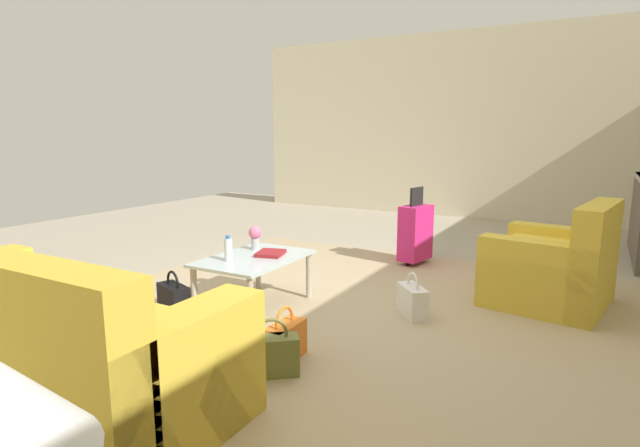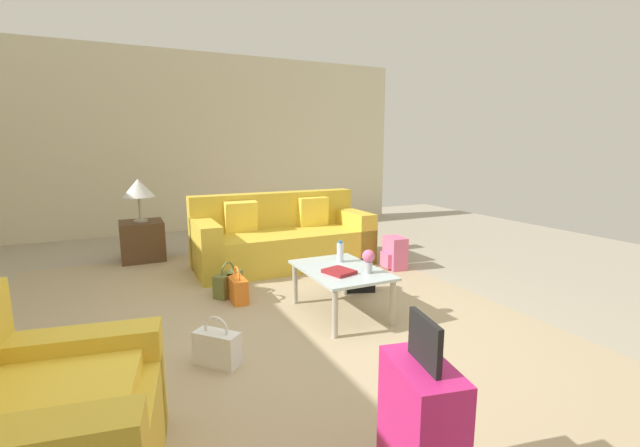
{
  "view_description": "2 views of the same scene",
  "coord_description": "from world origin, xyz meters",
  "px_view_note": "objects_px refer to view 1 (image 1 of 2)",
  "views": [
    {
      "loc": [
        3.59,
        1.91,
        1.42
      ],
      "look_at": [
        0.82,
        0.35,
        0.85
      ],
      "focal_mm": 28.0,
      "sensor_mm": 36.0,
      "label": 1
    },
    {
      "loc": [
        -2.84,
        1.25,
        1.51
      ],
      "look_at": [
        0.66,
        -0.42,
        0.8
      ],
      "focal_mm": 24.0,
      "sensor_mm": 36.0,
      "label": 2
    }
  ],
  "objects_px": {
    "armchair": "(557,270)",
    "coffee_table_book": "(270,253)",
    "couch": "(32,349)",
    "handbag_orange": "(285,341)",
    "water_bottle": "(228,249)",
    "handbag_white": "(412,300)",
    "handbag_olive": "(272,355)",
    "backpack_pink": "(43,294)",
    "flower_vase": "(255,236)",
    "suitcase_magenta": "(415,232)",
    "coffee_table": "(254,264)",
    "handbag_black": "(174,299)"
  },
  "relations": [
    {
      "from": "armchair",
      "to": "handbag_olive",
      "type": "xyz_separation_m",
      "value": [
        2.2,
        -1.37,
        -0.17
      ]
    },
    {
      "from": "handbag_orange",
      "to": "handbag_white",
      "type": "xyz_separation_m",
      "value": [
        -1.15,
        0.45,
        0.0
      ]
    },
    {
      "from": "couch",
      "to": "handbag_orange",
      "type": "bearing_deg",
      "value": 141.56
    },
    {
      "from": "handbag_orange",
      "to": "armchair",
      "type": "bearing_deg",
      "value": 144.83
    },
    {
      "from": "coffee_table",
      "to": "coffee_table_book",
      "type": "relative_size",
      "value": 3.88
    },
    {
      "from": "couch",
      "to": "backpack_pink",
      "type": "relative_size",
      "value": 5.48
    },
    {
      "from": "coffee_table_book",
      "to": "handbag_olive",
      "type": "bearing_deg",
      "value": 18.93
    },
    {
      "from": "flower_vase",
      "to": "armchair",
      "type": "bearing_deg",
      "value": 114.73
    },
    {
      "from": "couch",
      "to": "handbag_orange",
      "type": "xyz_separation_m",
      "value": [
        -1.09,
        0.86,
        -0.18
      ]
    },
    {
      "from": "armchair",
      "to": "handbag_olive",
      "type": "relative_size",
      "value": 3.04
    },
    {
      "from": "coffee_table",
      "to": "handbag_olive",
      "type": "bearing_deg",
      "value": 41.29
    },
    {
      "from": "water_bottle",
      "to": "coffee_table_book",
      "type": "xyz_separation_m",
      "value": [
        -0.32,
        0.18,
        -0.08
      ]
    },
    {
      "from": "coffee_table_book",
      "to": "couch",
      "type": "bearing_deg",
      "value": -21.4
    },
    {
      "from": "coffee_table_book",
      "to": "handbag_white",
      "type": "relative_size",
      "value": 0.67
    },
    {
      "from": "water_bottle",
      "to": "flower_vase",
      "type": "height_order",
      "value": "flower_vase"
    },
    {
      "from": "coffee_table",
      "to": "backpack_pink",
      "type": "distance_m",
      "value": 1.64
    },
    {
      "from": "coffee_table_book",
      "to": "backpack_pink",
      "type": "distance_m",
      "value": 1.79
    },
    {
      "from": "handbag_orange",
      "to": "handbag_white",
      "type": "relative_size",
      "value": 1.0
    },
    {
      "from": "handbag_olive",
      "to": "water_bottle",
      "type": "bearing_deg",
      "value": -128.35
    },
    {
      "from": "flower_vase",
      "to": "suitcase_magenta",
      "type": "relative_size",
      "value": 0.24
    },
    {
      "from": "couch",
      "to": "coffee_table",
      "type": "distance_m",
      "value": 1.8
    },
    {
      "from": "coffee_table_book",
      "to": "backpack_pink",
      "type": "xyz_separation_m",
      "value": [
        1.12,
        -1.37,
        -0.25
      ]
    },
    {
      "from": "coffee_table_book",
      "to": "handbag_white",
      "type": "xyz_separation_m",
      "value": [
        -0.32,
        1.13,
        -0.31
      ]
    },
    {
      "from": "flower_vase",
      "to": "suitcase_magenta",
      "type": "height_order",
      "value": "suitcase_magenta"
    },
    {
      "from": "armchair",
      "to": "handbag_black",
      "type": "bearing_deg",
      "value": -56.52
    },
    {
      "from": "armchair",
      "to": "coffee_table_book",
      "type": "distance_m",
      "value": 2.4
    },
    {
      "from": "suitcase_magenta",
      "to": "handbag_olive",
      "type": "relative_size",
      "value": 2.37
    },
    {
      "from": "couch",
      "to": "handbag_orange",
      "type": "height_order",
      "value": "couch"
    },
    {
      "from": "flower_vase",
      "to": "handbag_black",
      "type": "relative_size",
      "value": 0.57
    },
    {
      "from": "couch",
      "to": "backpack_pink",
      "type": "distance_m",
      "value": 1.44
    },
    {
      "from": "armchair",
      "to": "suitcase_magenta",
      "type": "distance_m",
      "value": 1.63
    },
    {
      "from": "handbag_olive",
      "to": "armchair",
      "type": "bearing_deg",
      "value": 148.2
    },
    {
      "from": "suitcase_magenta",
      "to": "handbag_white",
      "type": "xyz_separation_m",
      "value": [
        1.56,
        0.51,
        -0.23
      ]
    },
    {
      "from": "couch",
      "to": "suitcase_magenta",
      "type": "height_order",
      "value": "couch"
    },
    {
      "from": "water_bottle",
      "to": "handbag_black",
      "type": "xyz_separation_m",
      "value": [
        0.25,
        -0.36,
        -0.39
      ]
    },
    {
      "from": "water_bottle",
      "to": "handbag_orange",
      "type": "height_order",
      "value": "water_bottle"
    },
    {
      "from": "handbag_orange",
      "to": "handbag_black",
      "type": "height_order",
      "value": "same"
    },
    {
      "from": "handbag_olive",
      "to": "backpack_pink",
      "type": "relative_size",
      "value": 0.89
    },
    {
      "from": "suitcase_magenta",
      "to": "backpack_pink",
      "type": "distance_m",
      "value": 3.6
    },
    {
      "from": "water_bottle",
      "to": "coffee_table_book",
      "type": "height_order",
      "value": "water_bottle"
    },
    {
      "from": "armchair",
      "to": "handbag_black",
      "type": "height_order",
      "value": "armchair"
    },
    {
      "from": "flower_vase",
      "to": "handbag_orange",
      "type": "distance_m",
      "value": 1.37
    },
    {
      "from": "water_bottle",
      "to": "handbag_white",
      "type": "xyz_separation_m",
      "value": [
        -0.64,
        1.31,
        -0.39
      ]
    },
    {
      "from": "water_bottle",
      "to": "coffee_table",
      "type": "bearing_deg",
      "value": 153.43
    },
    {
      "from": "flower_vase",
      "to": "coffee_table_book",
      "type": "bearing_deg",
      "value": 66.5
    },
    {
      "from": "handbag_white",
      "to": "coffee_table",
      "type": "bearing_deg",
      "value": -70.01
    },
    {
      "from": "water_bottle",
      "to": "suitcase_magenta",
      "type": "xyz_separation_m",
      "value": [
        -2.2,
        0.8,
        -0.16
      ]
    },
    {
      "from": "suitcase_magenta",
      "to": "handbag_olive",
      "type": "bearing_deg",
      "value": 2.04
    },
    {
      "from": "handbag_black",
      "to": "backpack_pink",
      "type": "xyz_separation_m",
      "value": [
        0.55,
        -0.83,
        0.06
      ]
    },
    {
      "from": "suitcase_magenta",
      "to": "handbag_white",
      "type": "relative_size",
      "value": 2.37
    }
  ]
}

